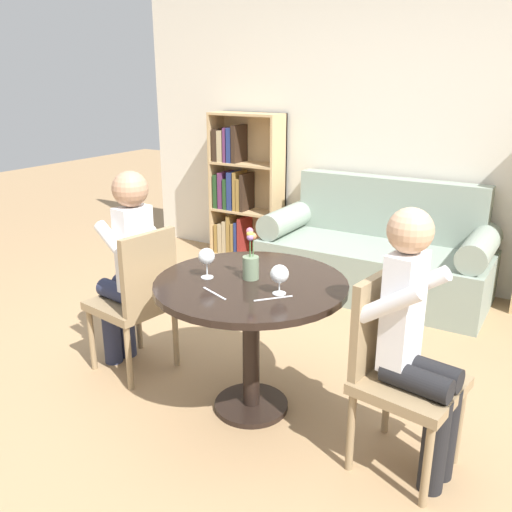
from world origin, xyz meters
The scene contains 14 objects.
ground_plane centered at (0.00, 0.00, 0.00)m, with size 16.00×16.00×0.00m, color tan.
back_wall centered at (0.00, 2.38, 1.35)m, with size 5.20×0.05×2.70m.
round_table centered at (0.00, 0.00, 0.60)m, with size 0.98×0.98×0.74m.
couch centered at (0.00, 1.96, 0.31)m, with size 1.81×0.80×0.92m.
bookshelf_left centered at (-1.48, 2.22, 0.65)m, with size 0.71×0.28×1.40m.
chair_left centered at (-0.77, -0.01, 0.49)m, with size 0.48×0.48×0.90m.
chair_right centered at (0.77, -0.02, 0.49)m, with size 0.48×0.48×0.90m.
person_left centered at (-0.86, 0.01, 0.65)m, with size 0.45×0.38×1.23m.
person_right centered at (0.86, -0.04, 0.64)m, with size 0.45×0.38×1.22m.
wine_glass_left centered at (-0.22, -0.07, 0.85)m, with size 0.08×0.08×0.16m.
wine_glass_right centered at (0.20, -0.07, 0.83)m, with size 0.09×0.09×0.14m.
flower_vase centered at (-0.02, 0.03, 0.83)m, with size 0.08×0.08×0.27m.
knife_left_setting centered at (-0.06, -0.23, 0.74)m, with size 0.18×0.08×0.00m.
fork_left_setting centered at (0.21, -0.14, 0.74)m, with size 0.13×0.15×0.00m.
Camera 1 is at (1.34, -2.17, 1.72)m, focal length 38.00 mm.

